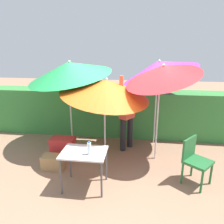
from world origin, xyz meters
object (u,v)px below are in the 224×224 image
at_px(umbrella_rainbow, 69,70).
at_px(chair_plastic, 195,158).
at_px(person_vendor, 127,114).
at_px(umbrella_navy, 158,68).
at_px(folding_table, 84,156).
at_px(umbrella_orange, 162,72).
at_px(umbrella_yellow, 106,88).
at_px(cooler_box, 63,147).
at_px(crate_cardboard, 53,162).
at_px(bottle_water, 89,148).

distance_m(umbrella_rainbow, chair_plastic, 3.39).
bearing_deg(person_vendor, umbrella_navy, 28.98).
xyz_separation_m(umbrella_navy, person_vendor, (-0.72, -0.40, -1.07)).
bearing_deg(folding_table, umbrella_orange, 41.22).
bearing_deg(person_vendor, umbrella_yellow, -134.80).
xyz_separation_m(umbrella_orange, person_vendor, (-0.73, 0.46, -1.07)).
distance_m(umbrella_rainbow, umbrella_orange, 2.19).
bearing_deg(cooler_box, person_vendor, 23.19).
bearing_deg(chair_plastic, person_vendor, 136.79).
xyz_separation_m(umbrella_rainbow, crate_cardboard, (-0.07, -1.17, -1.82)).
xyz_separation_m(umbrella_rainbow, umbrella_yellow, (0.96, -0.47, -0.33)).
bearing_deg(umbrella_yellow, umbrella_navy, 36.08).
relative_size(umbrella_orange, person_vendor, 1.32).
height_order(cooler_box, crate_cardboard, cooler_box).
bearing_deg(umbrella_rainbow, cooler_box, -93.19).
bearing_deg(umbrella_navy, crate_cardboard, -144.87).
xyz_separation_m(crate_cardboard, folding_table, (0.83, -0.52, 0.48)).
relative_size(umbrella_orange, folding_table, 3.09).
height_order(umbrella_rainbow, umbrella_yellow, umbrella_rainbow).
xyz_separation_m(umbrella_orange, crate_cardboard, (-2.21, -0.69, -1.85)).
xyz_separation_m(cooler_box, crate_cardboard, (-0.04, -0.53, -0.09)).
bearing_deg(crate_cardboard, chair_plastic, -2.48).
bearing_deg(bottle_water, person_vendor, 72.91).
bearing_deg(bottle_water, umbrella_navy, 59.66).
bearing_deg(person_vendor, crate_cardboard, -142.18).
bearing_deg(chair_plastic, umbrella_rainbow, 154.95).
height_order(umbrella_rainbow, cooler_box, umbrella_rainbow).
relative_size(umbrella_yellow, person_vendor, 1.10).
relative_size(umbrella_navy, crate_cardboard, 5.49).
bearing_deg(umbrella_rainbow, chair_plastic, -25.05).
height_order(umbrella_rainbow, umbrella_navy, umbrella_navy).
bearing_deg(person_vendor, folding_table, -111.47).
height_order(umbrella_rainbow, folding_table, umbrella_rainbow).
bearing_deg(umbrella_navy, person_vendor, -151.02).
relative_size(umbrella_rainbow, umbrella_orange, 0.98).
relative_size(umbrella_rainbow, bottle_water, 10.11).
relative_size(person_vendor, chair_plastic, 2.11).
distance_m(umbrella_rainbow, umbrella_navy, 2.16).
bearing_deg(folding_table, umbrella_navy, 56.37).
relative_size(umbrella_yellow, folding_table, 2.59).
xyz_separation_m(umbrella_yellow, chair_plastic, (1.81, -0.82, -1.14)).
bearing_deg(folding_table, bottle_water, -33.53).
distance_m(crate_cardboard, folding_table, 1.09).
bearing_deg(umbrella_rainbow, folding_table, -65.93).
xyz_separation_m(folding_table, bottle_water, (0.12, -0.08, 0.20)).
xyz_separation_m(cooler_box, bottle_water, (0.91, -1.13, 0.59)).
xyz_separation_m(umbrella_navy, bottle_water, (-1.26, -2.15, -1.17)).
height_order(umbrella_navy, chair_plastic, umbrella_navy).
height_order(folding_table, bottle_water, bottle_water).
xyz_separation_m(person_vendor, cooler_box, (-1.45, -0.62, -0.70)).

